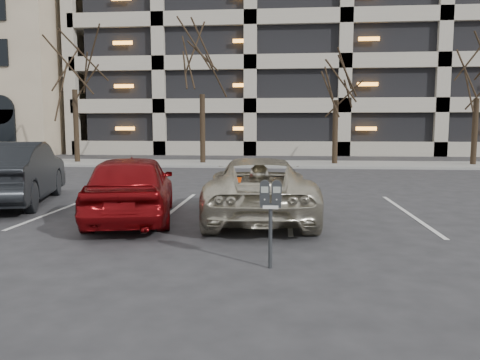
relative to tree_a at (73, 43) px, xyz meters
The scene contains 12 objects.
ground 19.95m from the tree_a, 57.99° to the right, with size 140.00×140.00×0.00m, color #28282B.
sidewalk 11.88m from the tree_a, ahead, with size 80.00×4.00×0.12m, color gray.
stall_lines 17.42m from the tree_a, 57.88° to the right, with size 16.90×5.20×0.00m.
parking_garage 28.46m from the tree_a, 39.04° to the left, with size 52.00×20.00×19.00m.
tree_a is the anchor object (origin of this frame).
tree_b 7.02m from the tree_a, ahead, with size 3.65×3.65×8.30m.
tree_c 14.04m from the tree_a, ahead, with size 3.32×3.32×7.55m.
tree_d 21.02m from the tree_a, ahead, with size 3.37×3.37×7.67m.
parking_meter 22.05m from the tree_a, 58.78° to the right, with size 0.32×0.13×1.25m.
suv_silver 18.95m from the tree_a, 53.56° to the right, with size 2.58×5.01×1.36m.
car_red 17.94m from the tree_a, 62.04° to the right, with size 1.74×4.31×1.47m, color maroon.
car_dark 14.96m from the tree_a, 72.35° to the right, with size 1.74×5.00×1.65m, color black.
Camera 1 is at (1.21, -8.83, 2.03)m, focal length 35.00 mm.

